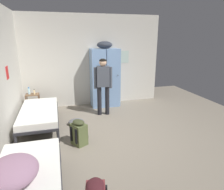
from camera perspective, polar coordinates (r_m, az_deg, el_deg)
name	(u,v)px	position (r m, az deg, el deg)	size (l,w,h in m)	color
ground_plane	(115,138)	(4.64, 0.87, -12.21)	(8.17, 8.17, 0.00)	gray
room_backdrop	(55,69)	(5.18, -15.77, 7.15)	(4.52, 5.17, 2.89)	beige
locker_bank	(105,77)	(6.48, -2.02, 5.23)	(0.90, 0.55, 2.07)	#7A9ECC
shelf_unit	(33,101)	(6.45, -21.48, -1.70)	(0.38, 0.30, 0.57)	brown
bed_left_front	(26,182)	(3.08, -23.09, -21.78)	(0.90, 1.90, 0.49)	#28282D
bed_left_rear	(39,113)	(5.33, -19.93, -4.85)	(0.90, 1.90, 0.49)	#28282D
bedding_heap	(12,171)	(2.87, -26.38, -18.85)	(0.61, 0.68, 0.30)	gray
person_traveler	(103,82)	(5.68, -2.54, 3.79)	(0.51, 0.25, 1.63)	black
water_bottle	(29,91)	(6.39, -22.47, 1.05)	(0.06, 0.06, 0.22)	#B2DBEA
lotion_bottle	(34,92)	(6.32, -21.16, 0.80)	(0.05, 0.05, 0.16)	beige
backpack_olive	(79,133)	(4.37, -9.25, -10.50)	(0.41, 0.40, 0.55)	#566038
clothes_pile_grey	(76,122)	(5.37, -10.10, -7.51)	(0.41, 0.37, 0.14)	slate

